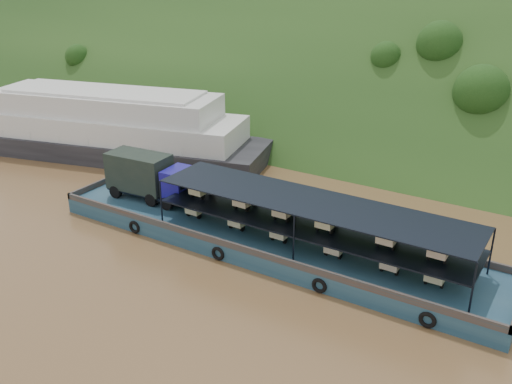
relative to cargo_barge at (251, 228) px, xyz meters
The scene contains 4 objects.
ground 1.88m from the cargo_barge, 39.35° to the right, with size 160.00×160.00×0.00m, color brown.
hillside 35.16m from the cargo_barge, 88.25° to the left, with size 140.00×28.00×28.00m, color #193513.
cargo_barge is the anchor object (origin of this frame).
passenger_ferry 25.96m from the cargo_barge, 159.03° to the left, with size 35.87×17.20×7.05m.
Camera 1 is at (19.58, -31.49, 20.30)m, focal length 40.00 mm.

